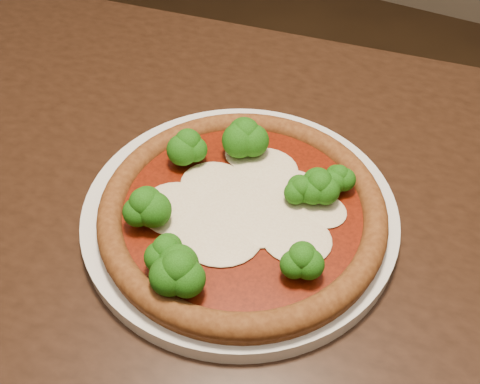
% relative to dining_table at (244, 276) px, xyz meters
% --- Properties ---
extents(dining_table, '(1.22, 0.89, 0.75)m').
position_rel_dining_table_xyz_m(dining_table, '(0.00, 0.00, 0.00)').
color(dining_table, black).
rests_on(dining_table, floor).
extents(plate, '(0.32, 0.32, 0.02)m').
position_rel_dining_table_xyz_m(plate, '(-0.00, -0.00, 0.12)').
color(plate, silver).
rests_on(plate, dining_table).
extents(pizza, '(0.28, 0.28, 0.06)m').
position_rel_dining_table_xyz_m(pizza, '(0.00, -0.02, 0.14)').
color(pizza, brown).
rests_on(pizza, plate).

